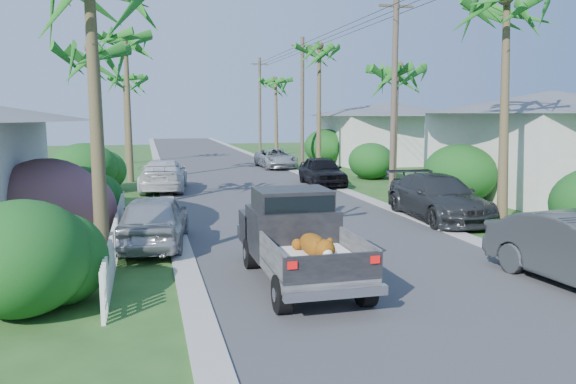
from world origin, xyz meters
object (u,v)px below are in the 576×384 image
object	(u,v)px
palm_r_d	(276,80)
utility_pole_c	(302,102)
parked_car_rm	(438,198)
pickup_truck	(295,235)
house_right_far	(387,135)
parked_car_lf	(164,175)
parked_car_rf	(322,171)
palm_l_d	(124,77)
parked_car_rd	(276,158)
utility_pole_b	(394,95)
palm_l_b	(96,49)
house_right_near	(549,148)
palm_r_c	(319,47)
palm_r_b	(396,68)
parked_car_ln	(154,220)
palm_l_c	(125,36)
utility_pole_d	(260,105)

from	to	relation	value
palm_r_d	utility_pole_c	distance (m)	12.22
parked_car_rm	pickup_truck	bearing A→B (deg)	-137.75
house_right_far	parked_car_lf	bearing A→B (deg)	-144.81
parked_car_rf	house_right_far	distance (m)	15.25
parked_car_lf	palm_r_d	bearing A→B (deg)	-109.95
pickup_truck	palm_l_d	world-z (taller)	palm_l_d
parked_car_rd	utility_pole_b	size ratio (longest dim) A/B	0.54
parked_car_rm	parked_car_lf	xyz separation A→B (m)	(-9.34, 10.01, -0.02)
parked_car_lf	palm_l_b	bearing A→B (deg)	72.96
house_right_near	palm_r_c	bearing A→B (deg)	115.91
palm_r_d	palm_r_b	bearing A→B (deg)	-89.77
parked_car_ln	house_right_near	xyz separation A→B (m)	(18.00, 6.02, 1.45)
palm_l_b	palm_l_c	size ratio (longest dim) A/B	0.80
palm_r_c	parked_car_rd	bearing A→B (deg)	147.65
palm_r_b	utility_pole_d	distance (m)	28.05
palm_l_d	palm_r_d	size ratio (longest dim) A/B	0.96
parked_car_ln	house_right_near	world-z (taller)	house_right_near
palm_r_b	house_right_far	xyz separation A→B (m)	(6.40, 15.00, -3.83)
parked_car_rm	house_right_far	xyz separation A→B (m)	(8.00, 22.23, 1.33)
house_right_near	parked_car_rm	bearing A→B (deg)	-152.11
pickup_truck	parked_car_lf	bearing A→B (deg)	98.90
parked_car_rm	utility_pole_b	distance (m)	6.50
palm_l_c	palm_r_c	bearing A→B (deg)	18.15
parked_car_rd	house_right_far	world-z (taller)	house_right_far
palm_l_c	palm_r_c	distance (m)	12.84
parked_car_rf	utility_pole_b	size ratio (longest dim) A/B	0.49
parked_car_rd	palm_l_c	xyz separation A→B (m)	(-9.60, -5.65, 7.24)
parked_car_ln	palm_l_b	xyz separation A→B (m)	(-1.80, 6.02, 5.38)
parked_car_ln	utility_pole_b	size ratio (longest dim) A/B	0.50
pickup_truck	utility_pole_c	world-z (taller)	utility_pole_c
parked_car_rf	palm_r_c	world-z (taller)	palm_r_c
parked_car_rm	utility_pole_b	size ratio (longest dim) A/B	0.60
parked_car_ln	house_right_near	distance (m)	19.04
palm_r_d	house_right_near	size ratio (longest dim) A/B	0.89
parked_car_lf	utility_pole_d	xyz separation A→B (m)	(9.94, 25.23, 3.83)
palm_l_c	house_right_near	size ratio (longest dim) A/B	1.02
palm_l_d	utility_pole_d	bearing A→B (deg)	36.64
utility_pole_d	house_right_far	bearing A→B (deg)	-60.35
parked_car_rm	house_right_near	world-z (taller)	house_right_near
palm_l_b	palm_r_d	size ratio (longest dim) A/B	0.93
palm_r_b	palm_r_d	size ratio (longest dim) A/B	0.90
palm_l_d	house_right_far	distance (m)	20.37
parked_car_ln	pickup_truck	bearing A→B (deg)	135.70
parked_car_rd	palm_l_b	size ratio (longest dim) A/B	0.66
parked_car_rf	palm_l_d	size ratio (longest dim) A/B	0.58
palm_l_b	utility_pole_b	xyz separation A→B (m)	(12.40, 1.00, -1.55)
palm_l_b	house_right_near	xyz separation A→B (m)	(19.80, 0.00, -3.93)
parked_car_rm	parked_car_ln	size ratio (longest dim) A/B	1.21
parked_car_ln	parked_car_lf	bearing A→B (deg)	-85.77
house_right_far	palm_l_c	bearing A→B (deg)	-157.17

